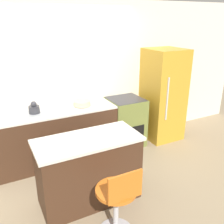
{
  "coord_description": "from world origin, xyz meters",
  "views": [
    {
      "loc": [
        -1.16,
        -3.43,
        2.31
      ],
      "look_at": [
        0.46,
        -0.26,
        0.95
      ],
      "focal_mm": 40.0,
      "sensor_mm": 36.0,
      "label": 1
    }
  ],
  "objects_px": {
    "refrigerator": "(163,95)",
    "stool_chair": "(117,203)",
    "oven_range": "(125,122)",
    "mixing_bowl": "(82,103)",
    "kettle": "(34,108)"
  },
  "relations": [
    {
      "from": "oven_range",
      "to": "kettle",
      "type": "xyz_separation_m",
      "value": [
        -1.63,
        0.02,
        0.53
      ]
    },
    {
      "from": "kettle",
      "to": "oven_range",
      "type": "bearing_deg",
      "value": -0.59
    },
    {
      "from": "oven_range",
      "to": "refrigerator",
      "type": "xyz_separation_m",
      "value": [
        0.82,
        -0.04,
        0.43
      ]
    },
    {
      "from": "stool_chair",
      "to": "kettle",
      "type": "distance_m",
      "value": 2.01
    },
    {
      "from": "kettle",
      "to": "mixing_bowl",
      "type": "distance_m",
      "value": 0.79
    },
    {
      "from": "kettle",
      "to": "mixing_bowl",
      "type": "xyz_separation_m",
      "value": [
        0.79,
        0.0,
        -0.03
      ]
    },
    {
      "from": "mixing_bowl",
      "to": "kettle",
      "type": "bearing_deg",
      "value": 180.0
    },
    {
      "from": "oven_range",
      "to": "refrigerator",
      "type": "height_order",
      "value": "refrigerator"
    },
    {
      "from": "refrigerator",
      "to": "mixing_bowl",
      "type": "distance_m",
      "value": 1.66
    },
    {
      "from": "refrigerator",
      "to": "stool_chair",
      "type": "relative_size",
      "value": 1.94
    },
    {
      "from": "refrigerator",
      "to": "oven_range",
      "type": "bearing_deg",
      "value": 177.02
    },
    {
      "from": "refrigerator",
      "to": "mixing_bowl",
      "type": "relative_size",
      "value": 6.15
    },
    {
      "from": "stool_chair",
      "to": "kettle",
      "type": "bearing_deg",
      "value": 103.68
    },
    {
      "from": "oven_range",
      "to": "kettle",
      "type": "relative_size",
      "value": 4.82
    },
    {
      "from": "mixing_bowl",
      "to": "stool_chair",
      "type": "bearing_deg",
      "value": -99.91
    }
  ]
}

